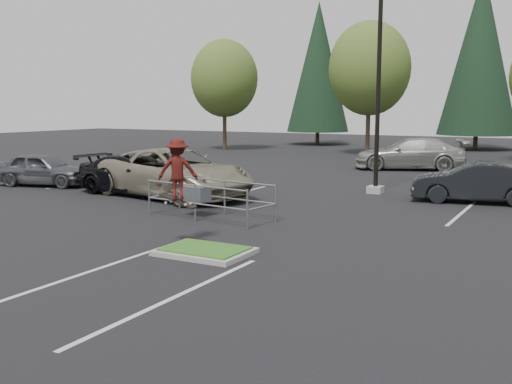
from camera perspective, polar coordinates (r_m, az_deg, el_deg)
The scene contains 15 objects.
ground at distance 14.82m, azimuth -4.89°, elevation -5.92°, with size 120.00×120.00×0.00m, color black.
grass_median at distance 14.80m, azimuth -4.89°, elevation -5.63°, with size 2.20×1.60×0.16m.
stall_lines at distance 20.57m, azimuth 1.29°, elevation -1.87°, with size 22.62×17.60×0.01m.
light_pole at distance 25.10m, azimuth 11.59°, elevation 10.23°, with size 0.70×0.60×10.12m.
decid_a at distance 49.42m, azimuth -3.03°, elevation 10.52°, with size 5.44×5.44×8.91m.
decid_b at distance 44.79m, azimuth 10.75°, elevation 11.22°, with size 5.89×5.89×9.64m.
conif_a at distance 56.51m, azimuth 5.97°, elevation 11.74°, with size 5.72×5.72×13.00m.
conif_b at distance 53.21m, azimuth 20.56°, elevation 12.30°, with size 6.38×6.38×14.50m.
cart_corral at distance 19.68m, azimuth -5.43°, elevation -0.17°, with size 4.37×2.07×1.19m.
skateboarder at distance 15.61m, azimuth -7.49°, elevation 2.13°, with size 1.18×1.02×1.80m.
car_l_tan at distance 24.00m, azimuth -7.81°, elevation 1.82°, with size 3.20×6.94×1.93m, color gray.
car_l_black at distance 24.95m, azimuth -11.31°, elevation 1.61°, with size 2.25×5.53×1.60m, color black.
car_l_grey at distance 28.83m, azimuth -19.64°, elevation 2.07°, with size 1.78×4.42×1.51m, color #494B51.
car_r_charc at distance 23.87m, azimuth 20.17°, elevation 0.86°, with size 1.61×4.61×1.52m, color black.
car_far_silver at distance 35.11m, azimuth 14.61°, elevation 3.54°, with size 2.50×6.16×1.79m, color #A2A29D.
Camera 1 is at (8.00, -11.94, 3.62)m, focal length 42.00 mm.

